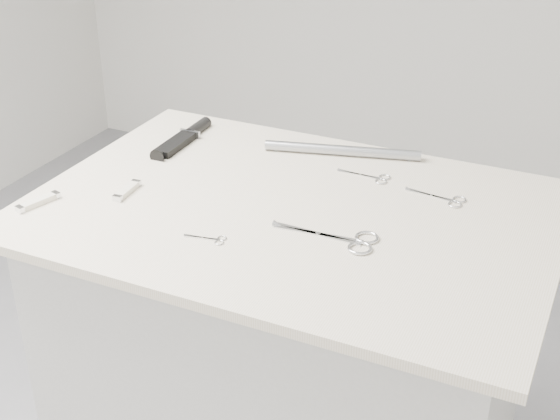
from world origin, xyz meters
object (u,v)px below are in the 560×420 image
at_px(metal_rail, 342,150).
at_px(embroidery_scissors_a, 446,199).
at_px(tiny_scissors, 211,239).
at_px(pocket_knife_a, 38,202).
at_px(sheathed_knife, 186,137).
at_px(pocket_knife_b, 127,191).
at_px(plinth, 291,395).
at_px(embroidery_scissors_b, 372,177).
at_px(large_shears, 347,240).

bearing_deg(metal_rail, embroidery_scissors_a, -23.56).
distance_m(embroidery_scissors_a, tiny_scissors, 0.47).
bearing_deg(pocket_knife_a, sheathed_knife, 2.67).
distance_m(sheathed_knife, pocket_knife_a, 0.41).
relative_size(embroidery_scissors_a, metal_rail, 0.35).
height_order(tiny_scissors, metal_rail, metal_rail).
distance_m(tiny_scissors, metal_rail, 0.45).
relative_size(sheathed_knife, pocket_knife_b, 2.50).
relative_size(plinth, tiny_scissors, 11.62).
distance_m(embroidery_scissors_b, tiny_scissors, 0.40).
bearing_deg(embroidery_scissors_a, plinth, -141.82).
distance_m(plinth, tiny_scissors, 0.51).
bearing_deg(embroidery_scissors_b, large_shears, -79.12).
bearing_deg(tiny_scissors, sheathed_knife, 116.17).
bearing_deg(plinth, pocket_knife_b, -165.68).
distance_m(embroidery_scissors_a, sheathed_knife, 0.62).
distance_m(plinth, embroidery_scissors_b, 0.52).
height_order(plinth, pocket_knife_a, pocket_knife_a).
height_order(large_shears, tiny_scissors, large_shears).
relative_size(plinth, pocket_knife_b, 10.76).
relative_size(pocket_knife_a, pocket_knife_b, 1.12).
bearing_deg(sheathed_knife, metal_rail, -79.82).
bearing_deg(pocket_knife_b, metal_rail, -46.97).
xyz_separation_m(embroidery_scissors_a, pocket_knife_a, (-0.71, -0.35, 0.00)).
xyz_separation_m(plinth, pocket_knife_b, (-0.32, -0.08, 0.48)).
xyz_separation_m(large_shears, embroidery_scissors_a, (0.12, 0.23, -0.00)).
relative_size(plinth, sheathed_knife, 4.30).
bearing_deg(embroidery_scissors_b, plinth, -115.58).
xyz_separation_m(plinth, large_shears, (0.14, -0.07, 0.47)).
height_order(plinth, pocket_knife_b, pocket_knife_b).
height_order(large_shears, embroidery_scissors_a, large_shears).
relative_size(embroidery_scissors_b, tiny_scissors, 1.43).
relative_size(embroidery_scissors_a, sheathed_knife, 0.58).
bearing_deg(large_shears, plinth, 150.61).
relative_size(large_shears, metal_rail, 0.56).
height_order(embroidery_scissors_b, sheathed_knife, sheathed_knife).
height_order(plinth, large_shears, large_shears).
bearing_deg(plinth, tiny_scissors, -115.26).
xyz_separation_m(tiny_scissors, metal_rail, (0.08, 0.44, 0.01)).
relative_size(embroidery_scissors_b, pocket_knife_b, 1.32).
bearing_deg(pocket_knife_b, tiny_scissors, -115.10).
distance_m(large_shears, pocket_knife_a, 0.60).
height_order(pocket_knife_a, metal_rail, metal_rail).
height_order(embroidery_scissors_b, pocket_knife_b, pocket_knife_b).
bearing_deg(large_shears, embroidery_scissors_b, 97.68).
bearing_deg(pocket_knife_b, embroidery_scissors_a, -72.28).
xyz_separation_m(plinth, embroidery_scissors_b, (0.10, 0.19, 0.47)).
bearing_deg(tiny_scissors, embroidery_scissors_a, 33.70).
height_order(large_shears, embroidery_scissors_b, large_shears).
distance_m(embroidery_scissors_b, pocket_knife_a, 0.67).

